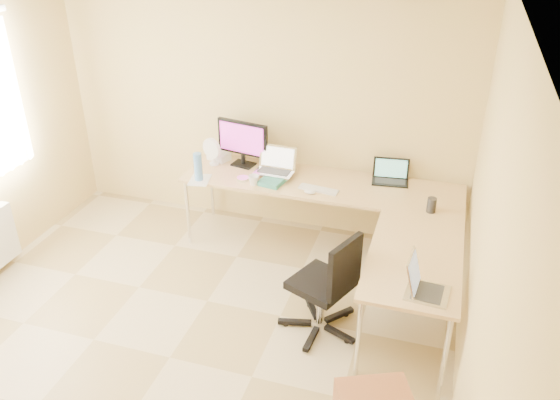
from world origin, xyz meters
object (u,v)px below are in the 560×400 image
(desk_return, at_px, (410,295))
(laptop_black, at_px, (391,172))
(mug, at_px, (254,180))
(monitor, at_px, (243,144))
(laptop_center, at_px, (275,161))
(laptop_return, at_px, (429,281))
(keyboard, at_px, (318,189))
(office_chair, at_px, (321,277))
(desk_main, at_px, (320,216))
(desk_fan, at_px, (214,152))
(water_bottle, at_px, (198,167))

(desk_return, relative_size, laptop_black, 3.85)
(desk_return, relative_size, mug, 12.76)
(laptop_black, height_order, mug, laptop_black)
(monitor, distance_m, laptop_black, 1.47)
(laptop_center, bearing_deg, laptop_return, -40.23)
(keyboard, height_order, office_chair, office_chair)
(monitor, height_order, laptop_center, monitor)
(desk_return, bearing_deg, laptop_return, -74.51)
(laptop_return, xyz_separation_m, office_chair, (-0.81, 0.28, -0.34))
(laptop_black, bearing_deg, laptop_return, -80.41)
(keyboard, relative_size, office_chair, 0.40)
(laptop_return, height_order, office_chair, office_chair)
(desk_return, distance_m, laptop_center, 1.82)
(mug, relative_size, laptop_return, 0.30)
(mug, bearing_deg, office_chair, -46.45)
(desk_main, xyz_separation_m, laptop_center, (-0.46, -0.01, 0.53))
(desk_main, height_order, laptop_return, laptop_return)
(keyboard, xyz_separation_m, desk_fan, (-1.14, 0.24, 0.13))
(desk_return, height_order, water_bottle, water_bottle)
(monitor, xyz_separation_m, keyboard, (0.85, -0.31, -0.23))
(desk_main, distance_m, laptop_center, 0.70)
(desk_fan, distance_m, laptop_return, 2.69)
(desk_fan, bearing_deg, laptop_center, 12.52)
(keyboard, bearing_deg, desk_fan, 175.19)
(desk_main, relative_size, laptop_return, 7.81)
(mug, xyz_separation_m, desk_fan, (-0.53, 0.31, 0.09))
(water_bottle, bearing_deg, desk_fan, 90.00)
(mug, height_order, laptop_return, laptop_return)
(laptop_center, distance_m, office_chair, 1.43)
(office_chair, bearing_deg, laptop_black, 99.40)
(laptop_center, height_order, laptop_black, laptop_center)
(laptop_black, relative_size, keyboard, 0.91)
(monitor, bearing_deg, water_bottle, -112.24)
(keyboard, distance_m, laptop_return, 1.68)
(water_bottle, height_order, laptop_return, water_bottle)
(desk_fan, bearing_deg, water_bottle, -69.98)
(desk_return, height_order, laptop_return, laptop_return)
(laptop_center, bearing_deg, mug, -119.33)
(desk_return, xyz_separation_m, laptop_black, (-0.35, 1.20, 0.47))
(desk_fan, bearing_deg, laptop_black, 24.10)
(desk_return, height_order, monitor, monitor)
(desk_return, xyz_separation_m, office_chair, (-0.68, -0.17, 0.14))
(laptop_return, bearing_deg, desk_main, 42.22)
(monitor, distance_m, desk_fan, 0.31)
(laptop_center, distance_m, laptop_return, 2.11)
(desk_main, height_order, water_bottle, water_bottle)
(mug, distance_m, office_chair, 1.31)
(desk_main, height_order, laptop_black, laptop_black)
(water_bottle, bearing_deg, office_chair, -31.48)
(laptop_black, height_order, keyboard, laptop_black)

